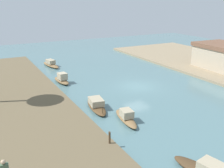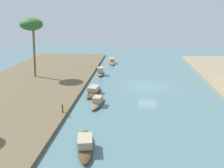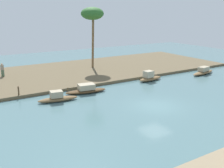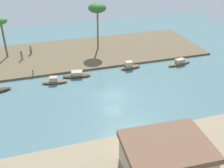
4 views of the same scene
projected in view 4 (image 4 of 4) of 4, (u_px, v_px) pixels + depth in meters
name	position (u px, v px, depth m)	size (l,w,h in m)	color
river_water	(112.00, 95.00, 35.66)	(74.27, 74.27, 0.00)	slate
riverbank_left	(87.00, 52.00, 48.83)	(42.55, 14.93, 0.32)	brown
sampan_foreground	(77.00, 75.00, 40.26)	(4.48, 1.87, 0.94)	brown
sampan_with_tall_canopy	(179.00, 63.00, 44.16)	(4.63, 1.82, 1.02)	brown
sampan_upstream_small	(54.00, 81.00, 38.49)	(3.87, 1.45, 1.03)	brown
sampan_midstream	(130.00, 66.00, 42.81)	(3.53, 1.36, 1.27)	brown
person_on_near_bank	(31.00, 50.00, 47.36)	(0.54, 0.54, 1.67)	#4C664C
person_by_mooring	(22.00, 55.00, 45.05)	(0.44, 0.46, 1.74)	gray
mooring_post	(33.00, 73.00, 40.08)	(0.14, 0.14, 0.84)	#4C3823
palm_tree_left_near	(97.00, 9.00, 46.24)	(3.19, 3.19, 8.51)	brown
palm_tree_left_far	(1.00, 23.00, 43.63)	(2.25, 2.25, 7.01)	brown
riverside_building	(165.00, 158.00, 22.79)	(7.64, 5.90, 3.35)	tan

